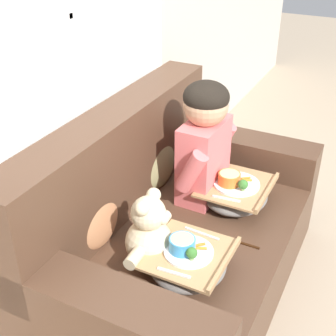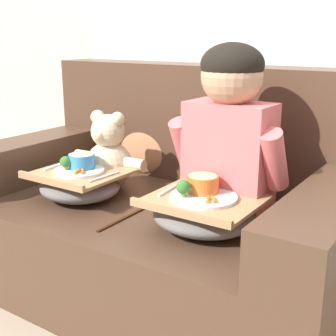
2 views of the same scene
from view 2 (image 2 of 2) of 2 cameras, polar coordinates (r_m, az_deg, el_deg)
ground_plane at (r=2.15m, az=-1.03°, el=-14.40°), size 14.00×14.00×0.00m
couch at (r=2.07m, az=0.19°, el=-5.51°), size 1.64×0.99×0.96m
throw_pillow_behind_child at (r=2.05m, az=10.85°, el=1.31°), size 0.36×0.17×0.37m
throw_pillow_behind_teddy at (r=2.34m, az=-2.80°, el=3.40°), size 0.33×0.16×0.34m
child_figure at (r=1.76m, az=7.57°, el=5.39°), size 0.46×0.23×0.65m
teddy_bear at (r=2.13m, az=-7.31°, el=1.50°), size 0.38×0.26×0.35m
lap_tray_child at (r=1.68m, az=4.27°, el=-5.32°), size 0.39×0.35×0.19m
lap_tray_teddy at (r=2.02m, az=-10.70°, el=-1.83°), size 0.36×0.34×0.19m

